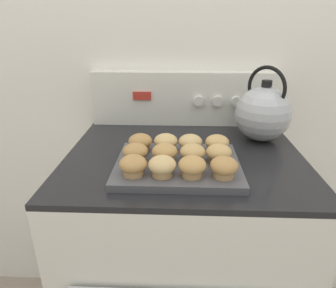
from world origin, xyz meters
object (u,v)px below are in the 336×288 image
(muffin_r2_c0, at_px, (140,142))
(muffin_r2_c1, at_px, (166,142))
(muffin_r0_c1, at_px, (162,166))
(muffin_r1_c2, at_px, (193,153))
(muffin_r1_c1, at_px, (165,153))
(muffin_r2_c3, at_px, (217,144))
(muffin_r0_c2, at_px, (192,167))
(muffin_r1_c3, at_px, (219,154))
(stove_range, at_px, (182,261))
(muffin_pan, at_px, (178,165))
(muffin_r1_c0, at_px, (135,153))
(muffin_r0_c3, at_px, (224,167))
(muffin_r0_c0, at_px, (133,165))
(muffin_r2_c2, at_px, (190,143))
(tea_kettle, at_px, (263,113))

(muffin_r2_c0, distance_m, muffin_r2_c1, 0.08)
(muffin_r0_c1, height_order, muffin_r1_c2, same)
(muffin_r1_c1, bearing_deg, muffin_r2_c3, 25.97)
(muffin_r0_c2, relative_size, muffin_r1_c3, 1.00)
(stove_range, height_order, muffin_r2_c0, muffin_r2_c0)
(muffin_pan, relative_size, muffin_r1_c0, 4.87)
(stove_range, xyz_separation_m, muffin_r1_c0, (-0.14, -0.12, 0.52))
(stove_range, height_order, muffin_r1_c0, muffin_r1_c0)
(muffin_r0_c3, height_order, muffin_r2_c3, same)
(muffin_r0_c0, distance_m, muffin_r1_c0, 0.08)
(muffin_r1_c0, distance_m, muffin_r1_c1, 0.09)
(muffin_r0_c2, relative_size, muffin_r1_c1, 1.00)
(muffin_r1_c1, distance_m, muffin_r2_c2, 0.11)
(muffin_r0_c0, relative_size, muffin_r0_c2, 1.00)
(muffin_r0_c0, xyz_separation_m, muffin_r2_c2, (0.16, 0.16, 0.00))
(stove_range, xyz_separation_m, muffin_r1_c3, (0.10, -0.11, 0.52))
(muffin_r1_c0, height_order, muffin_r2_c0, same)
(muffin_r0_c2, xyz_separation_m, muffin_r1_c0, (-0.16, 0.08, 0.00))
(muffin_r0_c3, height_order, tea_kettle, tea_kettle)
(muffin_r2_c0, distance_m, muffin_r2_c3, 0.24)
(muffin_r1_c3, relative_size, muffin_r2_c1, 1.00)
(muffin_r1_c3, bearing_deg, muffin_r2_c0, 162.32)
(muffin_r0_c3, relative_size, muffin_r2_c0, 1.00)
(muffin_r0_c3, distance_m, muffin_r1_c2, 0.12)
(muffin_r0_c0, distance_m, muffin_r0_c2, 0.16)
(muffin_r0_c0, bearing_deg, muffin_r0_c1, -0.62)
(muffin_pan, height_order, tea_kettle, tea_kettle)
(stove_range, xyz_separation_m, muffin_r0_c3, (0.10, -0.20, 0.52))
(muffin_r2_c0, relative_size, muffin_r2_c2, 1.00)
(muffin_r1_c2, xyz_separation_m, muffin_r2_c2, (-0.00, 0.08, 0.00))
(muffin_r0_c1, xyz_separation_m, muffin_r2_c3, (0.16, 0.16, 0.00))
(muffin_r1_c1, relative_size, muffin_r2_c3, 1.00)
(muffin_r1_c2, height_order, muffin_r1_c3, same)
(muffin_pan, bearing_deg, muffin_r2_c0, 146.76)
(muffin_r2_c0, bearing_deg, muffin_pan, -33.24)
(muffin_pan, xyz_separation_m, muffin_r2_c1, (-0.04, 0.08, 0.04))
(muffin_r0_c1, xyz_separation_m, muffin_r1_c1, (0.00, 0.08, 0.00))
(muffin_r1_c2, xyz_separation_m, muffin_r2_c0, (-0.16, 0.08, 0.00))
(muffin_r0_c0, xyz_separation_m, muffin_r1_c2, (0.16, 0.08, 0.00))
(muffin_r2_c1, distance_m, muffin_r2_c3, 0.16)
(muffin_r0_c0, xyz_separation_m, muffin_r0_c2, (0.16, -0.00, 0.00))
(muffin_r0_c0, distance_m, muffin_r1_c1, 0.11)
(muffin_r1_c2, bearing_deg, muffin_r1_c0, -179.17)
(muffin_r1_c3, xyz_separation_m, muffin_r2_c1, (-0.16, 0.08, 0.00))
(muffin_r1_c2, bearing_deg, muffin_r0_c2, -92.53)
(muffin_r1_c0, xyz_separation_m, muffin_r2_c2, (0.16, 0.08, 0.00))
(muffin_r0_c0, distance_m, tea_kettle, 0.53)
(muffin_r2_c1, bearing_deg, stove_range, 30.96)
(muffin_r0_c2, distance_m, muffin_r2_c1, 0.18)
(muffin_r2_c1, bearing_deg, muffin_r1_c0, -135.74)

